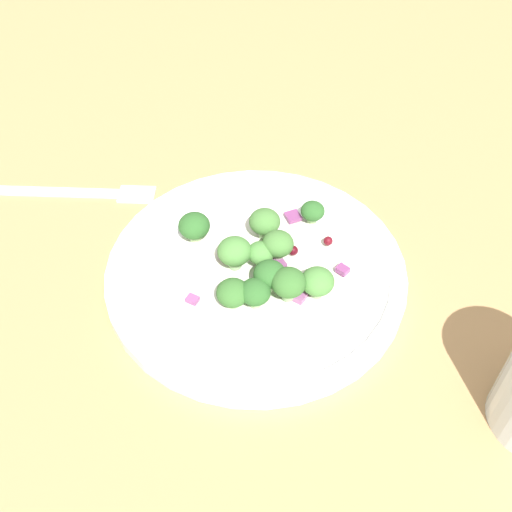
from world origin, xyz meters
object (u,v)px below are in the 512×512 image
at_px(broccoli_floret_0, 255,292).
at_px(fork, 74,192).
at_px(plate, 256,270).
at_px(broccoli_floret_1, 313,211).
at_px(broccoli_floret_2, 278,244).

relative_size(broccoli_floret_0, fork, 0.14).
distance_m(broccoli_floret_0, fork, 0.24).
bearing_deg(plate, broccoli_floret_0, -94.38).
relative_size(broccoli_floret_1, fork, 0.12).
height_order(plate, broccoli_floret_0, broccoli_floret_0).
xyz_separation_m(plate, fork, (-0.18, 0.12, -0.01)).
height_order(broccoli_floret_1, fork, broccoli_floret_1).
height_order(broccoli_floret_0, fork, broccoli_floret_0).
xyz_separation_m(broccoli_floret_1, broccoli_floret_2, (-0.04, -0.05, 0.01)).
distance_m(plate, broccoli_floret_2, 0.03).
xyz_separation_m(plate, broccoli_floret_0, (-0.00, -0.04, 0.02)).
relative_size(plate, broccoli_floret_2, 9.55).
relative_size(plate, broccoli_floret_1, 11.74).
bearing_deg(broccoli_floret_1, broccoli_floret_2, -127.46).
xyz_separation_m(broccoli_floret_0, broccoli_floret_2, (0.02, 0.05, 0.00)).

